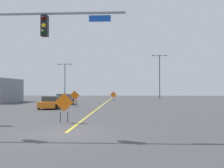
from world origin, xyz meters
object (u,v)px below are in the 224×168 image
construction_sign_left_shoulder (64,104)px  car_blue_passing (64,100)px  street_lamp_mid_right (160,73)px  construction_sign_median_far (75,96)px  construction_sign_median_near (74,95)px  street_lamp_far_left (65,78)px  car_orange_mid (51,103)px  construction_sign_right_lane (113,95)px

construction_sign_left_shoulder → car_blue_passing: bearing=104.0°
street_lamp_mid_right → construction_sign_median_far: size_ratio=4.90×
construction_sign_median_far → construction_sign_median_near: construction_sign_median_far is taller
construction_sign_left_shoulder → construction_sign_median_far: bearing=98.6°
street_lamp_far_left → construction_sign_left_shoulder: (9.22, -37.98, -3.36)m
car_orange_mid → street_lamp_far_left: bearing=100.6°
construction_sign_right_lane → car_orange_mid: size_ratio=0.40×
construction_sign_median_near → construction_sign_left_shoulder: 23.84m
car_blue_passing → construction_sign_median_near: bearing=87.3°
construction_sign_right_lane → construction_sign_median_far: bearing=-107.1°
street_lamp_mid_right → construction_sign_left_shoulder: 40.66m
construction_sign_left_shoulder → car_orange_mid: bearing=110.6°
street_lamp_mid_right → car_orange_mid: 32.21m
car_orange_mid → street_lamp_mid_right: bearing=59.9°
street_lamp_far_left → construction_sign_median_near: size_ratio=4.25×
street_lamp_mid_right → car_orange_mid: size_ratio=2.30×
construction_sign_median_far → car_orange_mid: size_ratio=0.47×
street_lamp_mid_right → car_blue_passing: street_lamp_mid_right is taller
street_lamp_far_left → car_orange_mid: (5.03, -26.84, -3.94)m
street_lamp_far_left → construction_sign_median_far: bearing=-73.6°
construction_sign_median_far → construction_sign_left_shoulder: bearing=-81.4°
construction_sign_left_shoulder → car_orange_mid: (-4.19, 11.14, -0.58)m
construction_sign_left_shoulder → construction_sign_right_lane: 26.96m
street_lamp_far_left → construction_sign_left_shoulder: size_ratio=3.99×
construction_sign_median_near → construction_sign_right_lane: construction_sign_median_near is taller
construction_sign_median_near → construction_sign_right_lane: 7.10m
construction_sign_left_shoulder → car_blue_passing: construction_sign_left_shoulder is taller
street_lamp_far_left → construction_sign_median_near: street_lamp_far_left is taller
street_lamp_far_left → construction_sign_right_lane: bearing=-44.6°
construction_sign_median_near → car_blue_passing: construction_sign_median_near is taller
street_lamp_mid_right → construction_sign_right_lane: bearing=-129.5°
construction_sign_median_far → construction_sign_median_near: 10.16m
construction_sign_median_near → car_orange_mid: (-0.01, -12.34, -0.50)m
construction_sign_median_far → car_blue_passing: 4.96m
street_lamp_mid_right → construction_sign_median_near: size_ratio=5.28×
construction_sign_median_near → construction_sign_left_shoulder: bearing=-79.9°
car_blue_passing → car_orange_mid: bearing=-87.8°
construction_sign_median_far → construction_sign_right_lane: bearing=72.9°
car_blue_passing → construction_sign_median_far: bearing=-60.8°
street_lamp_far_left → construction_sign_median_far: 25.69m
street_lamp_mid_right → car_orange_mid: street_lamp_mid_right is taller
car_blue_passing → car_orange_mid: size_ratio=1.09×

